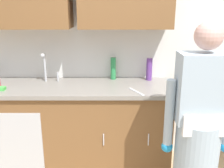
{
  "coord_description": "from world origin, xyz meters",
  "views": [
    {
      "loc": [
        -0.18,
        -1.82,
        1.72
      ],
      "look_at": [
        -0.18,
        0.55,
        1.0
      ],
      "focal_mm": 41.66,
      "sensor_mm": 36.0,
      "label": 1
    }
  ],
  "objects_px": {
    "sink": "(46,87)",
    "bottle_water_short": "(112,69)",
    "knife_on_counter": "(135,91)",
    "person_at_sink": "(196,143)",
    "bottle_cleaner_spray": "(148,69)"
  },
  "relations": [
    {
      "from": "sink",
      "to": "person_at_sink",
      "type": "xyz_separation_m",
      "value": [
        1.33,
        -0.73,
        -0.23
      ]
    },
    {
      "from": "bottle_water_short",
      "to": "knife_on_counter",
      "type": "relative_size",
      "value": 0.99
    },
    {
      "from": "bottle_cleaner_spray",
      "to": "bottle_water_short",
      "type": "xyz_separation_m",
      "value": [
        -0.39,
        0.04,
        -0.0
      ]
    },
    {
      "from": "bottle_water_short",
      "to": "knife_on_counter",
      "type": "bearing_deg",
      "value": -64.04
    },
    {
      "from": "bottle_cleaner_spray",
      "to": "bottle_water_short",
      "type": "bearing_deg",
      "value": 174.28
    },
    {
      "from": "bottle_water_short",
      "to": "sink",
      "type": "bearing_deg",
      "value": -161.52
    },
    {
      "from": "person_at_sink",
      "to": "knife_on_counter",
      "type": "height_order",
      "value": "person_at_sink"
    },
    {
      "from": "sink",
      "to": "person_at_sink",
      "type": "relative_size",
      "value": 0.31
    },
    {
      "from": "person_at_sink",
      "to": "bottle_cleaner_spray",
      "type": "distance_m",
      "value": 1.02
    },
    {
      "from": "person_at_sink",
      "to": "bottle_water_short",
      "type": "height_order",
      "value": "person_at_sink"
    },
    {
      "from": "person_at_sink",
      "to": "knife_on_counter",
      "type": "xyz_separation_m",
      "value": [
        -0.44,
        0.51,
        0.25
      ]
    },
    {
      "from": "knife_on_counter",
      "to": "bottle_water_short",
      "type": "bearing_deg",
      "value": -1.65
    },
    {
      "from": "person_at_sink",
      "to": "bottle_cleaner_spray",
      "type": "bearing_deg",
      "value": 106.1
    },
    {
      "from": "sink",
      "to": "bottle_cleaner_spray",
      "type": "bearing_deg",
      "value": 10.04
    },
    {
      "from": "sink",
      "to": "bottle_water_short",
      "type": "height_order",
      "value": "sink"
    }
  ]
}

